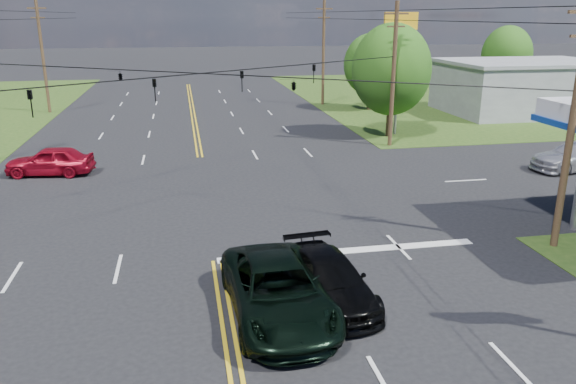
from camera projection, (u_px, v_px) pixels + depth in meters
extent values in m
plane|color=black|center=(206.00, 195.00, 28.00)|extent=(280.00, 280.00, 0.00)
cube|color=#254315|center=(500.00, 94.00, 64.19)|extent=(46.00, 48.00, 0.03)
cube|color=silver|center=(349.00, 251.00, 21.39)|extent=(10.00, 0.50, 0.02)
cube|color=gray|center=(524.00, 88.00, 51.40)|extent=(14.00, 10.00, 4.40)
cylinder|color=#41281B|center=(572.00, 126.00, 20.44)|extent=(0.28, 0.28, 9.50)
cylinder|color=#41281B|center=(393.00, 76.00, 37.31)|extent=(0.28, 0.28, 9.50)
cube|color=#41281B|center=(397.00, 14.00, 36.12)|extent=(1.60, 0.12, 0.12)
cube|color=#41281B|center=(396.00, 26.00, 36.36)|extent=(1.20, 0.10, 0.10)
cylinder|color=#41281B|center=(43.00, 57.00, 50.42)|extent=(0.28, 0.28, 10.00)
cube|color=#41281B|center=(37.00, 8.00, 49.16)|extent=(1.60, 0.12, 0.12)
cube|color=#41281B|center=(38.00, 18.00, 49.40)|extent=(1.20, 0.10, 0.10)
cylinder|color=#41281B|center=(323.00, 54.00, 55.04)|extent=(0.28, 0.28, 10.00)
cube|color=#41281B|center=(324.00, 9.00, 53.77)|extent=(1.60, 0.12, 0.12)
cube|color=#41281B|center=(324.00, 17.00, 54.02)|extent=(1.20, 0.10, 0.10)
imported|color=black|center=(31.00, 104.00, 20.99)|extent=(0.17, 0.21, 1.05)
imported|color=black|center=(155.00, 91.00, 24.65)|extent=(0.17, 0.21, 1.05)
imported|color=black|center=(242.00, 81.00, 28.08)|extent=(0.17, 0.21, 1.05)
imported|color=black|center=(314.00, 74.00, 31.73)|extent=(0.17, 0.21, 1.05)
imported|color=black|center=(120.00, 76.00, 28.12)|extent=(1.24, 0.26, 0.50)
imported|color=black|center=(294.00, 85.00, 24.44)|extent=(1.24, 0.26, 0.50)
cylinder|color=black|center=(485.00, 8.00, 25.75)|extent=(0.04, 100.00, 0.04)
cylinder|color=black|center=(484.00, 22.00, 25.93)|extent=(0.04, 100.00, 0.04)
cylinder|color=#41281B|center=(389.00, 114.00, 41.23)|extent=(0.36, 0.36, 3.30)
ellipsoid|color=#255516|center=(391.00, 70.00, 40.26)|extent=(5.70, 5.70, 6.60)
cylinder|color=#41281B|center=(369.00, 95.00, 52.98)|extent=(0.36, 0.36, 2.86)
ellipsoid|color=#255516|center=(370.00, 65.00, 52.14)|extent=(4.94, 4.94, 5.72)
cylinder|color=#41281B|center=(504.00, 83.00, 61.68)|extent=(0.36, 0.36, 3.08)
ellipsoid|color=#255516|center=(507.00, 54.00, 60.77)|extent=(5.32, 5.32, 6.16)
imported|color=black|center=(278.00, 291.00, 16.54)|extent=(3.04, 6.13, 1.67)
imported|color=black|center=(330.00, 279.00, 17.51)|extent=(2.48, 5.07, 1.42)
imported|color=maroon|center=(50.00, 161.00, 31.42)|extent=(4.91, 2.48, 1.60)
cylinder|color=#A5A5AA|center=(398.00, 75.00, 41.09)|extent=(0.20, 0.20, 8.82)
cube|color=#F7AA1A|center=(401.00, 21.00, 39.95)|extent=(2.44, 0.43, 1.21)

